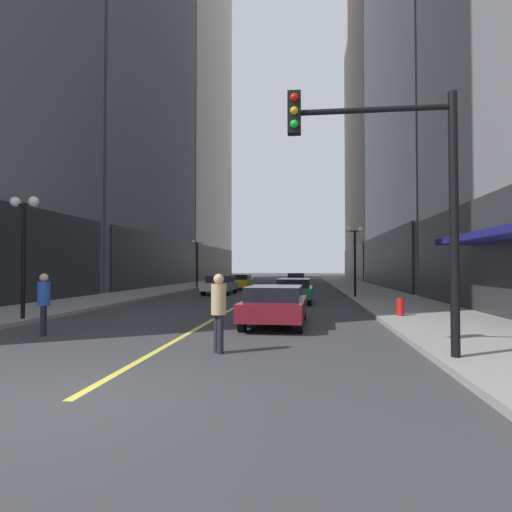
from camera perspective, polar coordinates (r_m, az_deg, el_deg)
name	(u,v)px	position (r m, az deg, el deg)	size (l,w,h in m)	color
ground_plane	(270,287)	(41.04, 1.92, -4.22)	(200.00, 200.00, 0.00)	#38383A
sidewalk_left	(187,286)	(42.53, -9.25, -4.00)	(4.50, 78.00, 0.15)	gray
sidewalk_right	(358,287)	(41.17, 13.47, -4.07)	(4.50, 78.00, 0.15)	gray
lane_centre_stripe	(270,287)	(41.04, 1.92, -4.21)	(0.16, 70.00, 0.01)	#E5D64C
building_left_far	(175,79)	(75.42, -10.73, 22.19)	(14.03, 26.00, 64.60)	gray
building_right_far	(394,43)	(75.38, 17.98, 25.51)	(12.80, 26.00, 72.38)	#B7AD99
storefront_awning_right	(490,237)	(16.66, 28.79, 2.28)	(1.60, 6.94, 3.12)	navy
car_maroon	(275,304)	(14.28, 2.61, -6.41)	(2.08, 4.61, 1.32)	maroon
car_green	(294,290)	(23.20, 5.12, -4.52)	(2.03, 4.27, 1.32)	#196038
car_silver	(220,284)	(30.72, -4.82, -3.78)	(1.97, 4.31, 1.32)	#B7B7BC
car_yellow	(240,281)	(37.45, -2.10, -3.38)	(1.77, 4.40, 1.32)	yellow
car_grey	(297,279)	(45.90, 5.45, -3.03)	(2.10, 4.30, 1.32)	slate
pedestrian_in_blue_hoodie	(44,299)	(13.55, -26.53, -5.20)	(0.44, 0.44, 1.76)	black
pedestrian_in_tan_trench	(219,307)	(9.73, -5.02, -6.75)	(0.48, 0.48, 1.79)	black
traffic_light_near_right	(400,179)	(9.32, 18.70, 9.71)	(3.43, 0.35, 5.65)	black
street_lamp_left_near	(24,230)	(17.04, -28.62, 3.10)	(1.06, 0.36, 4.43)	black
street_lamp_left_far	(197,253)	(38.94, -7.91, 0.44)	(1.06, 0.36, 4.43)	black
street_lamp_right_mid	(355,246)	(26.75, 13.08, 1.35)	(1.06, 0.36, 4.43)	black
fire_hydrant_right	(400,309)	(16.76, 18.75, -6.71)	(0.28, 0.28, 0.80)	red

